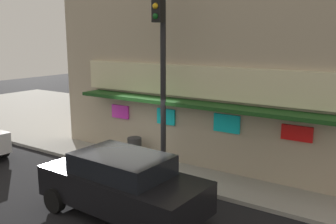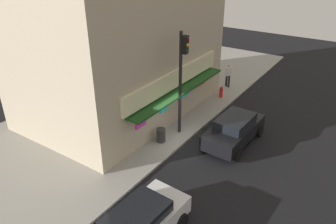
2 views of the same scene
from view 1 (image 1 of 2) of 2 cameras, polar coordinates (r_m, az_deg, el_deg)
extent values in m
plane|color=black|center=(12.42, -6.23, -9.70)|extent=(57.02, 57.02, 0.00)
cube|color=gray|center=(16.62, 5.71, -3.95)|extent=(38.02, 10.68, 0.12)
cube|color=tan|center=(15.63, 11.88, 11.46)|extent=(12.50, 7.86, 8.81)
cube|color=beige|center=(12.10, 4.36, 4.71)|extent=(9.50, 0.16, 1.04)
cube|color=#194719|center=(11.90, 3.47, 1.30)|extent=(9.00, 0.90, 0.12)
cube|color=#E533CC|center=(14.27, -7.42, 0.05)|extent=(0.80, 0.08, 0.51)
cube|color=#19D8E5|center=(12.97, -0.32, -0.71)|extent=(0.73, 0.08, 0.56)
cube|color=#19D8E5|center=(11.83, 9.10, -1.76)|extent=(0.89, 0.08, 0.58)
cube|color=red|center=(11.12, 19.37, -3.12)|extent=(0.89, 0.08, 0.44)
cylinder|color=black|center=(11.83, -0.76, 4.82)|extent=(0.18, 0.18, 5.96)
cube|color=black|center=(11.58, -1.52, 16.08)|extent=(0.32, 0.28, 0.95)
sphere|color=yellow|center=(11.46, -1.97, 16.13)|extent=(0.18, 0.18, 0.18)
sphere|color=#0F4C19|center=(11.44, -1.96, 14.63)|extent=(0.18, 0.18, 0.18)
cylinder|color=#2D2D2D|center=(13.48, -5.20, -5.62)|extent=(0.51, 0.51, 0.79)
cube|color=black|center=(9.59, -7.07, -11.67)|extent=(4.48, 2.04, 0.80)
cube|color=black|center=(9.36, -7.17, -7.98)|extent=(2.44, 1.66, 0.51)
cylinder|color=black|center=(9.57, 3.97, -14.30)|extent=(0.65, 0.24, 0.64)
cylinder|color=black|center=(11.37, -9.51, -10.13)|extent=(0.65, 0.24, 0.64)
cylinder|color=black|center=(10.26, -17.18, -12.96)|extent=(0.65, 0.24, 0.64)
cylinder|color=black|center=(15.34, -24.27, -5.26)|extent=(0.65, 0.25, 0.64)
camera|label=2|loc=(21.60, -56.54, 21.31)|focal=34.76mm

